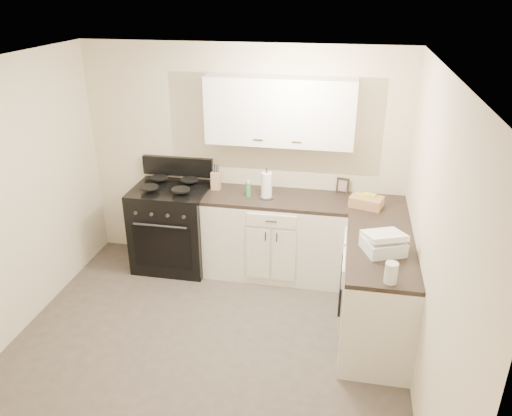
% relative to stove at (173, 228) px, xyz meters
% --- Properties ---
extents(floor, '(3.60, 3.60, 0.00)m').
position_rel_stove_xyz_m(floor, '(0.77, -1.48, -0.46)').
color(floor, '#473F38').
rests_on(floor, ground).
extents(ceiling, '(3.60, 3.60, 0.00)m').
position_rel_stove_xyz_m(ceiling, '(0.77, -1.48, 2.04)').
color(ceiling, white).
rests_on(ceiling, wall_back).
extents(wall_back, '(3.60, 0.00, 3.60)m').
position_rel_stove_xyz_m(wall_back, '(0.77, 0.32, 0.79)').
color(wall_back, beige).
rests_on(wall_back, ground).
extents(wall_right, '(0.00, 3.60, 3.60)m').
position_rel_stove_xyz_m(wall_right, '(2.57, -1.48, 0.79)').
color(wall_right, beige).
rests_on(wall_right, ground).
extents(wall_front, '(3.60, 0.00, 3.60)m').
position_rel_stove_xyz_m(wall_front, '(0.77, -3.28, 0.79)').
color(wall_front, beige).
rests_on(wall_front, ground).
extents(base_cabinets_back, '(1.55, 0.60, 0.90)m').
position_rel_stove_xyz_m(base_cabinets_back, '(1.19, 0.02, -0.01)').
color(base_cabinets_back, silver).
rests_on(base_cabinets_back, floor).
extents(base_cabinets_right, '(0.60, 1.90, 0.90)m').
position_rel_stove_xyz_m(base_cabinets_right, '(2.27, -0.63, -0.01)').
color(base_cabinets_right, silver).
rests_on(base_cabinets_right, floor).
extents(countertop_back, '(1.55, 0.60, 0.04)m').
position_rel_stove_xyz_m(countertop_back, '(1.19, 0.02, 0.46)').
color(countertop_back, black).
rests_on(countertop_back, base_cabinets_back).
extents(countertop_right, '(0.60, 1.90, 0.04)m').
position_rel_stove_xyz_m(countertop_right, '(2.27, -0.63, 0.46)').
color(countertop_right, black).
rests_on(countertop_right, base_cabinets_right).
extents(upper_cabinets, '(1.55, 0.30, 0.70)m').
position_rel_stove_xyz_m(upper_cabinets, '(1.19, 0.18, 1.38)').
color(upper_cabinets, white).
rests_on(upper_cabinets, wall_back).
extents(stove, '(0.83, 0.71, 1.01)m').
position_rel_stove_xyz_m(stove, '(0.00, 0.00, 0.00)').
color(stove, black).
rests_on(stove, floor).
extents(knife_block, '(0.10, 0.09, 0.20)m').
position_rel_stove_xyz_m(knife_block, '(0.50, 0.12, 0.58)').
color(knife_block, tan).
rests_on(knife_block, countertop_back).
extents(paper_towel, '(0.15, 0.15, 0.28)m').
position_rel_stove_xyz_m(paper_towel, '(1.09, -0.01, 0.62)').
color(paper_towel, white).
rests_on(paper_towel, countertop_back).
extents(soap_bottle, '(0.05, 0.05, 0.16)m').
position_rel_stove_xyz_m(soap_bottle, '(0.89, -0.02, 0.56)').
color(soap_bottle, '#38924A').
rests_on(soap_bottle, countertop_back).
extents(picture_frame, '(0.14, 0.07, 0.17)m').
position_rel_stove_xyz_m(picture_frame, '(1.89, 0.28, 0.56)').
color(picture_frame, black).
rests_on(picture_frame, countertop_back).
extents(wicker_basket, '(0.37, 0.30, 0.11)m').
position_rel_stove_xyz_m(wicker_basket, '(2.14, -0.05, 0.53)').
color(wicker_basket, tan).
rests_on(wicker_basket, countertop_right).
extents(countertop_grill, '(0.41, 0.40, 0.12)m').
position_rel_stove_xyz_m(countertop_grill, '(2.27, -0.99, 0.54)').
color(countertop_grill, white).
rests_on(countertop_grill, countertop_right).
extents(glass_jar, '(0.13, 0.13, 0.17)m').
position_rel_stove_xyz_m(glass_jar, '(2.31, -1.48, 0.56)').
color(glass_jar, silver).
rests_on(glass_jar, countertop_right).
extents(oven_mitt_near, '(0.02, 0.17, 0.29)m').
position_rel_stove_xyz_m(oven_mitt_near, '(1.95, -1.08, 0.01)').
color(oven_mitt_near, black).
rests_on(oven_mitt_near, base_cabinets_right).
extents(oven_mitt_far, '(0.02, 0.13, 0.23)m').
position_rel_stove_xyz_m(oven_mitt_far, '(1.95, -0.80, 0.05)').
color(oven_mitt_far, black).
rests_on(oven_mitt_far, base_cabinets_right).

